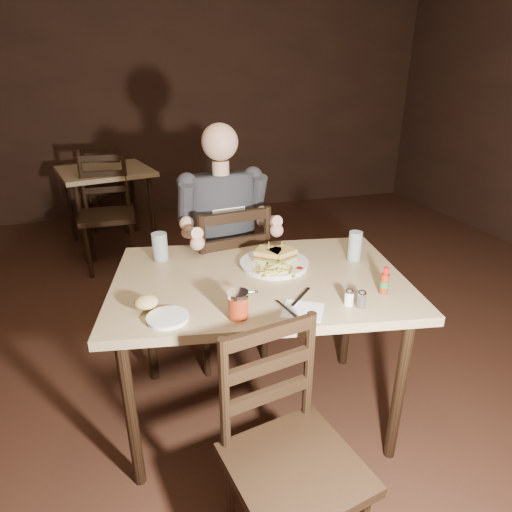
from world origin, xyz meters
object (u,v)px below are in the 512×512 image
object	(u,v)px
main_table	(259,292)
chair_near	(295,468)
chair_far	(224,281)
bg_table	(106,178)
bg_chair_far	(110,188)
bg_chair_near	(108,215)
glass_left	(160,247)
hot_sauce	(385,280)
syrup_dispenser	(238,305)
diner	(224,209)
dinner_plate	(274,264)
side_plate	(168,319)
glass_right	(355,246)

from	to	relation	value
main_table	chair_near	xyz separation A→B (m)	(-0.10, -0.72, -0.26)
chair_far	chair_near	bearing A→B (deg)	79.40
bg_table	bg_chair_far	world-z (taller)	bg_chair_far
bg_chair_near	main_table	bearing A→B (deg)	-70.73
glass_left	chair_near	bearing A→B (deg)	-73.68
bg_chair_near	hot_sauce	xyz separation A→B (m)	(1.16, -2.38, 0.35)
bg_chair_near	hot_sauce	size ratio (longest dim) A/B	8.23
hot_sauce	chair_near	bearing A→B (deg)	-142.00
bg_table	chair_near	world-z (taller)	chair_near
bg_chair_far	syrup_dispenser	size ratio (longest dim) A/B	8.82
main_table	syrup_dispenser	xyz separation A→B (m)	(-0.17, -0.30, 0.13)
chair_far	chair_near	distance (m)	1.28
diner	chair_far	bearing A→B (deg)	90.00
chair_near	glass_left	distance (m)	1.15
bg_table	dinner_plate	xyz separation A→B (m)	(0.82, -2.55, 0.10)
dinner_plate	side_plate	bearing A→B (deg)	-147.17
bg_chair_far	diner	world-z (taller)	diner
dinner_plate	glass_right	size ratio (longest dim) A/B	2.17
dinner_plate	glass_right	xyz separation A→B (m)	(0.39, -0.05, 0.06)
side_plate	dinner_plate	bearing A→B (deg)	32.83
bg_chair_far	glass_right	size ratio (longest dim) A/B	6.36
bg_table	glass_right	bearing A→B (deg)	-64.97
chair_near	hot_sauce	distance (m)	0.79
chair_near	glass_left	size ratio (longest dim) A/B	6.43
bg_chair_near	hot_sauce	distance (m)	2.67
glass_right	side_plate	world-z (taller)	glass_right
diner	side_plate	bearing A→B (deg)	-125.00
chair_far	dinner_plate	size ratio (longest dim) A/B	3.09
dinner_plate	hot_sauce	size ratio (longest dim) A/B	2.67
bg_chair_near	syrup_dispenser	bearing A→B (deg)	-76.89
dinner_plate	side_plate	xyz separation A→B (m)	(-0.53, -0.34, -0.00)
bg_chair_near	side_plate	xyz separation A→B (m)	(0.29, -2.34, 0.29)
main_table	hot_sauce	bearing A→B (deg)	-33.61
main_table	diner	size ratio (longest dim) A/B	1.60
diner	bg_chair_near	bearing A→B (deg)	105.40
main_table	glass_right	bearing A→B (deg)	5.26
bg_chair_near	syrup_dispenser	size ratio (longest dim) A/B	9.27
main_table	bg_chair_far	bearing A→B (deg)	102.71
bg_chair_near	glass_right	size ratio (longest dim) A/B	6.68
main_table	chair_far	bearing A→B (deg)	94.32
bg_table	main_table	bearing A→B (deg)	-74.75
syrup_dispenser	chair_far	bearing A→B (deg)	90.89
bg_chair_near	diner	size ratio (longest dim) A/B	1.10
diner	glass_left	distance (m)	0.43
hot_sauce	side_plate	xyz separation A→B (m)	(-0.87, 0.04, -0.05)
dinner_plate	chair_near	bearing A→B (deg)	-103.83
chair_near	glass_left	bearing A→B (deg)	95.39
bg_chair_far	syrup_dispenser	bearing A→B (deg)	111.86
dinner_plate	bg_table	bearing A→B (deg)	107.86
bg_chair_near	dinner_plate	size ratio (longest dim) A/B	3.09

